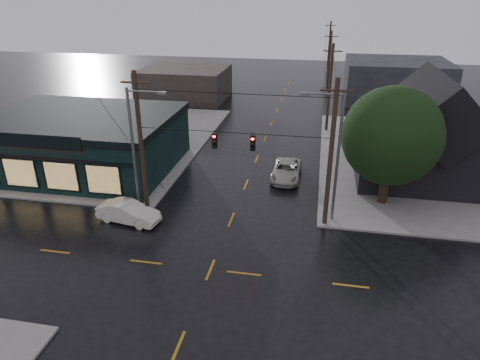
% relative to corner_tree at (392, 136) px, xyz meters
% --- Properties ---
extents(ground_plane, '(160.00, 160.00, 0.00)m').
position_rel_corner_tree_xyz_m(ground_plane, '(-10.77, -10.57, -5.38)').
color(ground_plane, black).
extents(sidewalk_nw, '(28.00, 28.00, 0.15)m').
position_rel_corner_tree_xyz_m(sidewalk_nw, '(-30.77, 9.43, -5.30)').
color(sidewalk_nw, gray).
rests_on(sidewalk_nw, ground).
extents(sidewalk_ne, '(28.00, 28.00, 0.15)m').
position_rel_corner_tree_xyz_m(sidewalk_ne, '(9.23, 9.43, -5.30)').
color(sidewalk_ne, gray).
rests_on(sidewalk_ne, ground).
extents(pizza_shop, '(16.30, 12.34, 4.90)m').
position_rel_corner_tree_xyz_m(pizza_shop, '(-25.77, 2.38, -2.82)').
color(pizza_shop, black).
rests_on(pizza_shop, ground).
extents(ne_building, '(12.60, 11.60, 8.75)m').
position_rel_corner_tree_xyz_m(ne_building, '(4.23, 6.43, -0.91)').
color(ne_building, black).
rests_on(ne_building, ground).
extents(corner_tree, '(7.12, 7.12, 8.81)m').
position_rel_corner_tree_xyz_m(corner_tree, '(0.00, 0.00, 0.00)').
color(corner_tree, black).
rests_on(corner_tree, ground).
extents(utility_pole_nw, '(2.00, 0.32, 10.15)m').
position_rel_corner_tree_xyz_m(utility_pole_nw, '(-17.27, -4.07, -5.38)').
color(utility_pole_nw, black).
rests_on(utility_pole_nw, ground).
extents(utility_pole_ne, '(2.00, 0.32, 10.15)m').
position_rel_corner_tree_xyz_m(utility_pole_ne, '(-4.27, -4.07, -5.38)').
color(utility_pole_ne, black).
rests_on(utility_pole_ne, ground).
extents(utility_pole_far_a, '(2.00, 0.32, 9.65)m').
position_rel_corner_tree_xyz_m(utility_pole_far_a, '(-4.27, 17.43, -5.38)').
color(utility_pole_far_a, black).
rests_on(utility_pole_far_a, ground).
extents(utility_pole_far_b, '(2.00, 0.32, 9.15)m').
position_rel_corner_tree_xyz_m(utility_pole_far_b, '(-4.27, 37.43, -5.38)').
color(utility_pole_far_b, black).
rests_on(utility_pole_far_b, ground).
extents(utility_pole_far_c, '(2.00, 0.32, 9.15)m').
position_rel_corner_tree_xyz_m(utility_pole_far_c, '(-4.27, 57.43, -5.38)').
color(utility_pole_far_c, black).
rests_on(utility_pole_far_c, ground).
extents(span_signal_assembly, '(13.00, 0.48, 1.23)m').
position_rel_corner_tree_xyz_m(span_signal_assembly, '(-10.67, -4.07, 0.32)').
color(span_signal_assembly, black).
rests_on(span_signal_assembly, ground).
extents(streetlight_nw, '(5.40, 0.30, 9.15)m').
position_rel_corner_tree_xyz_m(streetlight_nw, '(-17.57, -4.77, -5.38)').
color(streetlight_nw, slate).
rests_on(streetlight_nw, ground).
extents(streetlight_ne, '(5.40, 0.30, 9.15)m').
position_rel_corner_tree_xyz_m(streetlight_ne, '(-3.77, -3.37, -5.38)').
color(streetlight_ne, slate).
rests_on(streetlight_ne, ground).
extents(bg_building_west, '(12.00, 10.00, 4.40)m').
position_rel_corner_tree_xyz_m(bg_building_west, '(-24.77, 29.43, -3.18)').
color(bg_building_west, '#2F2822').
rests_on(bg_building_west, ground).
extents(bg_building_east, '(14.00, 12.00, 5.60)m').
position_rel_corner_tree_xyz_m(bg_building_east, '(5.23, 34.43, -2.58)').
color(bg_building_east, black).
rests_on(bg_building_east, ground).
extents(sedan_cream, '(4.68, 2.30, 1.48)m').
position_rel_corner_tree_xyz_m(sedan_cream, '(-17.76, -6.19, -4.64)').
color(sedan_cream, white).
rests_on(sedan_cream, ground).
extents(suv_silver, '(2.44, 5.15, 1.42)m').
position_rel_corner_tree_xyz_m(suv_silver, '(-7.58, 3.33, -4.67)').
color(suv_silver, '#AFAFA2').
rests_on(suv_silver, ground).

